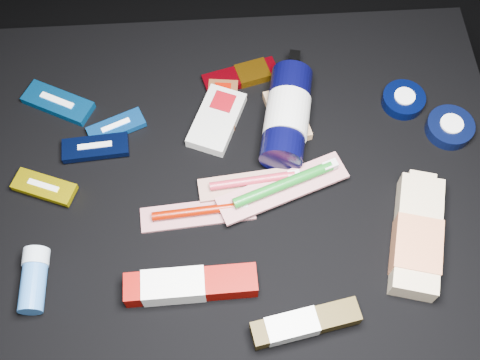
{
  "coord_description": "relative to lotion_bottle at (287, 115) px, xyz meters",
  "views": [
    {
      "loc": [
        -0.01,
        -0.46,
        1.33
      ],
      "look_at": [
        0.01,
        0.01,
        0.42
      ],
      "focal_mm": 45.0,
      "sensor_mm": 36.0,
      "label": 1
    }
  ],
  "objects": [
    {
      "name": "bodywash_bottle",
      "position": [
        0.19,
        -0.24,
        -0.02
      ],
      "size": [
        0.12,
        0.22,
        0.04
      ],
      "rotation": [
        0.0,
        0.0,
        -0.26
      ],
      "color": "#C7B18C",
      "rests_on": "cloth_table"
    },
    {
      "name": "toothbrush_pack_0",
      "position": [
        -0.16,
        -0.17,
        -0.03
      ],
      "size": [
        0.2,
        0.06,
        0.02
      ],
      "rotation": [
        0.0,
        0.0,
        0.07
      ],
      "color": "#A49E99",
      "rests_on": "cloth_table"
    },
    {
      "name": "toothbrush_pack_1",
      "position": [
        -0.07,
        -0.12,
        -0.02
      ],
      "size": [
        0.19,
        0.06,
        0.02
      ],
      "rotation": [
        0.0,
        0.0,
        0.1
      ],
      "color": "#B4ADA8",
      "rests_on": "cloth_table"
    },
    {
      "name": "luna_bar_3",
      "position": [
        -0.43,
        -0.1,
        -0.02
      ],
      "size": [
        0.11,
        0.08,
        0.01
      ],
      "rotation": [
        0.0,
        0.0,
        -0.38
      ],
      "color": "#DAC204",
      "rests_on": "cloth_table"
    },
    {
      "name": "clif_bar_2",
      "position": [
        0.0,
        0.02,
        -0.03
      ],
      "size": [
        0.08,
        0.12,
        0.02
      ],
      "rotation": [
        0.0,
        0.0,
        0.21
      ],
      "color": "#A07A54",
      "rests_on": "cloth_table"
    },
    {
      "name": "luna_bar_1",
      "position": [
        -0.31,
        0.01,
        -0.03
      ],
      "size": [
        0.11,
        0.08,
        0.01
      ],
      "rotation": [
        0.0,
        0.0,
        0.4
      ],
      "color": "#1057B5",
      "rests_on": "cloth_table"
    },
    {
      "name": "ground",
      "position": [
        -0.11,
        -0.12,
        -0.44
      ],
      "size": [
        3.0,
        3.0,
        0.0
      ],
      "primitive_type": "plane",
      "color": "black",
      "rests_on": "ground"
    },
    {
      "name": "power_bar",
      "position": [
        -0.07,
        0.11,
        -0.03
      ],
      "size": [
        0.15,
        0.08,
        0.02
      ],
      "rotation": [
        0.0,
        0.0,
        0.26
      ],
      "color": "#6C020B",
      "rests_on": "cloth_table"
    },
    {
      "name": "toothbrush_pack_2",
      "position": [
        -0.02,
        -0.13,
        -0.01
      ],
      "size": [
        0.23,
        0.13,
        0.03
      ],
      "rotation": [
        0.0,
        0.0,
        0.35
      ],
      "color": "beige",
      "rests_on": "cloth_table"
    },
    {
      "name": "cloth_table",
      "position": [
        -0.11,
        -0.12,
        -0.24
      ],
      "size": [
        0.98,
        0.78,
        0.4
      ],
      "primitive_type": "cube",
      "color": "black",
      "rests_on": "ground"
    },
    {
      "name": "clif_bar_0",
      "position": [
        -0.11,
        0.05,
        -0.03
      ],
      "size": [
        0.07,
        0.11,
        0.02
      ],
      "rotation": [
        0.0,
        0.0,
        -0.12
      ],
      "color": "#4D2813",
      "rests_on": "cloth_table"
    },
    {
      "name": "deodorant_stick",
      "position": [
        -0.43,
        -0.27,
        -0.02
      ],
      "size": [
        0.04,
        0.1,
        0.04
      ],
      "rotation": [
        0.0,
        0.0,
        -0.02
      ],
      "color": "#2D65AF",
      "rests_on": "cloth_table"
    },
    {
      "name": "luna_bar_0",
      "position": [
        -0.42,
        0.07,
        -0.03
      ],
      "size": [
        0.14,
        0.1,
        0.02
      ],
      "rotation": [
        0.0,
        0.0,
        -0.48
      ],
      "color": "#085299",
      "rests_on": "cloth_table"
    },
    {
      "name": "clif_bar_1",
      "position": [
        -0.12,
        0.02,
        -0.03
      ],
      "size": [
        0.12,
        0.15,
        0.02
      ],
      "rotation": [
        0.0,
        0.0,
        -0.4
      ],
      "color": "#B5B6AF",
      "rests_on": "cloth_table"
    },
    {
      "name": "lotion_bottle",
      "position": [
        0.0,
        0.0,
        0.0
      ],
      "size": [
        0.11,
        0.25,
        0.08
      ],
      "rotation": [
        0.0,
        0.0,
        -0.21
      ],
      "color": "black",
      "rests_on": "cloth_table"
    },
    {
      "name": "cream_tin_upper",
      "position": [
        0.22,
        0.04,
        -0.03
      ],
      "size": [
        0.08,
        0.08,
        0.02
      ],
      "rotation": [
        0.0,
        0.0,
        -0.0
      ],
      "color": "black",
      "rests_on": "cloth_table"
    },
    {
      "name": "luna_bar_2",
      "position": [
        -0.34,
        -0.03,
        -0.03
      ],
      "size": [
        0.12,
        0.05,
        0.02
      ],
      "rotation": [
        0.0,
        0.0,
        0.08
      ],
      "color": "black",
      "rests_on": "cloth_table"
    },
    {
      "name": "toothpaste_carton_green",
      "position": [
        -0.01,
        -0.37,
        -0.02
      ],
      "size": [
        0.17,
        0.07,
        0.03
      ],
      "rotation": [
        0.0,
        0.0,
        0.19
      ],
      "color": "#34280B",
      "rests_on": "cloth_table"
    },
    {
      "name": "cream_tin_lower",
      "position": [
        0.29,
        -0.03,
        -0.03
      ],
      "size": [
        0.08,
        0.08,
        0.03
      ],
      "rotation": [
        0.0,
        0.0,
        0.06
      ],
      "color": "black",
      "rests_on": "cloth_table"
    },
    {
      "name": "toothpaste_carton_red",
      "position": [
        -0.19,
        -0.29,
        -0.02
      ],
      "size": [
        0.21,
        0.05,
        0.04
      ],
      "rotation": [
        0.0,
        0.0,
        0.02
      ],
      "color": "#6E0400",
      "rests_on": "cloth_table"
    }
  ]
}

